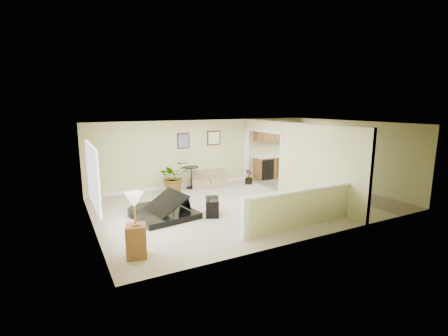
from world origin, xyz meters
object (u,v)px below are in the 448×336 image
small_plant (249,178)px  piano_bench (212,207)px  piano (162,195)px  accent_table (191,174)px  loveseat (208,178)px  palm_plant (174,177)px  lamp_stand (136,230)px

small_plant → piano_bench: bearing=-137.5°
piano → accent_table: (1.90, 2.55, -0.09)m
small_plant → loveseat: bearing=162.6°
palm_plant → lamp_stand: (-2.35, -4.45, 0.01)m
accent_table → piano: bearing=-126.8°
accent_table → loveseat: bearing=3.5°
lamp_stand → loveseat: bearing=51.0°
loveseat → piano: bearing=-121.3°
piano → small_plant: (4.15, 2.11, -0.38)m
palm_plant → small_plant: 3.03m
piano_bench → lamp_stand: (-2.49, -1.63, 0.34)m
piano → accent_table: bearing=44.8°
piano_bench → lamp_stand: lamp_stand is taller
lamp_stand → piano_bench: bearing=33.2°
piano_bench → lamp_stand: bearing=-146.8°
piano → loveseat: piano is taller
palm_plant → accent_table: bearing=17.3°
piano → lamp_stand: 2.46m
piano → small_plant: 4.67m
piano → palm_plant: 2.57m
palm_plant → lamp_stand: 5.03m
loveseat → accent_table: bearing=-162.5°
loveseat → lamp_stand: bearing=-115.0°
loveseat → palm_plant: (-1.49, -0.28, 0.26)m
piano_bench → small_plant: bearing=42.5°
piano_bench → loveseat: 3.39m
lamp_stand → piano: bearing=60.6°
piano_bench → accent_table: (0.62, 3.06, 0.29)m
piano → loveseat: 3.70m
loveseat → accent_table: accent_table is taller
piano_bench → palm_plant: size_ratio=0.56×
loveseat → piano_bench: bearing=-99.4°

